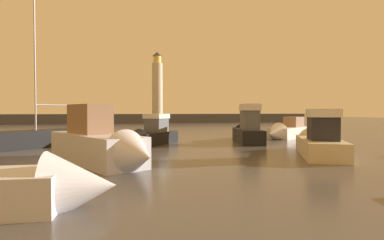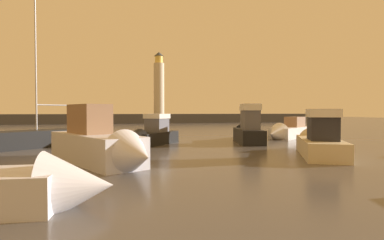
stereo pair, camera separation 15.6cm
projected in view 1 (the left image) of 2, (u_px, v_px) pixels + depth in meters
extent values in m
plane|color=#4C4742|center=(154.00, 134.00, 35.80)|extent=(220.00, 220.00, 0.00)
cube|color=#423F3D|center=(133.00, 119.00, 69.76)|extent=(84.74, 6.22, 2.10)
cylinder|color=beige|center=(157.00, 89.00, 70.96)|extent=(2.41, 2.41, 11.72)
cylinder|color=#F2CC59|center=(157.00, 60.00, 70.77)|extent=(1.81, 1.81, 1.64)
cone|color=#33383D|center=(157.00, 54.00, 70.74)|extent=(2.17, 2.17, 0.94)
cone|color=silver|center=(82.00, 186.00, 8.49)|extent=(2.03, 2.15, 2.00)
cube|color=black|center=(248.00, 136.00, 26.20)|extent=(3.15, 5.84, 1.17)
cone|color=black|center=(241.00, 132.00, 29.44)|extent=(2.13, 2.05, 1.77)
cube|color=#595960|center=(250.00, 120.00, 25.38)|extent=(1.77, 2.47, 1.57)
cube|color=silver|center=(250.00, 107.00, 25.36)|extent=(1.95, 2.72, 0.55)
cube|color=black|center=(154.00, 138.00, 24.72)|extent=(4.45, 4.89, 1.00)
cone|color=black|center=(133.00, 141.00, 22.10)|extent=(2.27, 2.26, 1.66)
cube|color=#595960|center=(157.00, 125.00, 24.98)|extent=(2.09, 2.12, 1.09)
cube|color=silver|center=(156.00, 116.00, 24.96)|extent=(2.30, 2.33, 0.38)
cube|color=white|center=(291.00, 132.00, 31.32)|extent=(6.15, 5.04, 1.07)
cone|color=white|center=(274.00, 134.00, 28.69)|extent=(2.63, 2.67, 1.97)
cube|color=#8C6647|center=(294.00, 122.00, 31.86)|extent=(2.53, 2.33, 1.04)
cube|color=beige|center=(320.00, 147.00, 18.41)|extent=(4.82, 6.57, 1.02)
cone|color=beige|center=(311.00, 141.00, 21.99)|extent=(2.70, 2.64, 2.04)
cube|color=#232328|center=(323.00, 129.00, 17.54)|extent=(2.19, 2.36, 1.32)
cube|color=silver|center=(323.00, 113.00, 17.52)|extent=(2.41, 2.59, 0.46)
cube|color=silver|center=(95.00, 148.00, 15.91)|extent=(5.15, 7.27, 1.49)
cone|color=silver|center=(137.00, 155.00, 12.87)|extent=(2.76, 2.70, 2.10)
cube|color=#8C6647|center=(90.00, 119.00, 16.38)|extent=(2.50, 3.09, 1.54)
cube|color=black|center=(46.00, 138.00, 23.53)|extent=(7.61, 6.83, 1.26)
cylinder|color=#B7B7BC|center=(35.00, 59.00, 22.73)|extent=(0.12, 0.12, 10.57)
cylinder|color=#B7B7BC|center=(63.00, 105.00, 24.58)|extent=(3.43, 2.84, 0.09)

